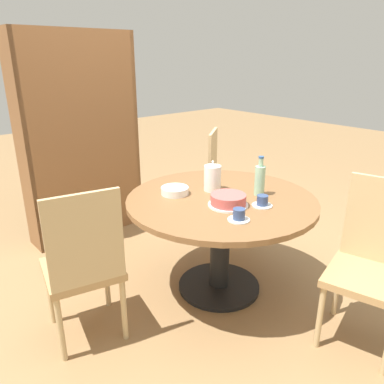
{
  "coord_description": "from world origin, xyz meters",
  "views": [
    {
      "loc": [
        -1.7,
        -1.64,
        1.62
      ],
      "look_at": [
        0.0,
        0.3,
        0.67
      ],
      "focal_mm": 35.0,
      "sensor_mm": 36.0,
      "label": 1
    }
  ],
  "objects_px": {
    "bookshelf": "(82,143)",
    "cup_b": "(239,216)",
    "chair_b": "(84,264)",
    "chair_c": "(371,262)",
    "cake_main": "(228,200)",
    "chair_a": "(226,181)",
    "cup_a": "(262,202)",
    "coffee_pot": "(212,177)",
    "water_bottle": "(260,180)"
  },
  "relations": [
    {
      "from": "chair_a",
      "to": "coffee_pot",
      "type": "height_order",
      "value": "chair_a"
    },
    {
      "from": "chair_a",
      "to": "coffee_pot",
      "type": "distance_m",
      "value": 0.88
    },
    {
      "from": "water_bottle",
      "to": "cup_b",
      "type": "relative_size",
      "value": 2.09
    },
    {
      "from": "chair_b",
      "to": "chair_c",
      "type": "bearing_deg",
      "value": 152.58
    },
    {
      "from": "bookshelf",
      "to": "cup_b",
      "type": "relative_size",
      "value": 13.9
    },
    {
      "from": "chair_a",
      "to": "cake_main",
      "type": "xyz_separation_m",
      "value": [
        -0.79,
        -0.77,
        0.24
      ]
    },
    {
      "from": "chair_b",
      "to": "bookshelf",
      "type": "height_order",
      "value": "bookshelf"
    },
    {
      "from": "chair_b",
      "to": "chair_c",
      "type": "height_order",
      "value": "same"
    },
    {
      "from": "chair_c",
      "to": "water_bottle",
      "type": "height_order",
      "value": "water_bottle"
    },
    {
      "from": "chair_a",
      "to": "chair_c",
      "type": "height_order",
      "value": "same"
    },
    {
      "from": "chair_b",
      "to": "cup_a",
      "type": "relative_size",
      "value": 7.45
    },
    {
      "from": "chair_b",
      "to": "coffee_pot",
      "type": "xyz_separation_m",
      "value": [
        1.0,
        -0.0,
        0.3
      ]
    },
    {
      "from": "chair_a",
      "to": "chair_b",
      "type": "relative_size",
      "value": 1.0
    },
    {
      "from": "bookshelf",
      "to": "chair_b",
      "type": "bearing_deg",
      "value": 63.16
    },
    {
      "from": "coffee_pot",
      "to": "water_bottle",
      "type": "bearing_deg",
      "value": -58.02
    },
    {
      "from": "bookshelf",
      "to": "cup_b",
      "type": "distance_m",
      "value": 1.81
    },
    {
      "from": "chair_c",
      "to": "cup_a",
      "type": "xyz_separation_m",
      "value": [
        -0.21,
        0.64,
        0.23
      ]
    },
    {
      "from": "cup_a",
      "to": "cup_b",
      "type": "distance_m",
      "value": 0.28
    },
    {
      "from": "chair_a",
      "to": "chair_b",
      "type": "bearing_deg",
      "value": 158.9
    },
    {
      "from": "cake_main",
      "to": "cup_a",
      "type": "xyz_separation_m",
      "value": [
        0.16,
        -0.15,
        -0.01
      ]
    },
    {
      "from": "chair_c",
      "to": "cup_b",
      "type": "xyz_separation_m",
      "value": [
        -0.48,
        0.59,
        0.23
      ]
    },
    {
      "from": "coffee_pot",
      "to": "water_bottle",
      "type": "relative_size",
      "value": 0.8
    },
    {
      "from": "water_bottle",
      "to": "cup_b",
      "type": "distance_m",
      "value": 0.47
    },
    {
      "from": "chair_a",
      "to": "cup_a",
      "type": "height_order",
      "value": "chair_a"
    },
    {
      "from": "coffee_pot",
      "to": "water_bottle",
      "type": "distance_m",
      "value": 0.33
    },
    {
      "from": "chair_a",
      "to": "cup_b",
      "type": "height_order",
      "value": "chair_a"
    },
    {
      "from": "cake_main",
      "to": "cup_b",
      "type": "distance_m",
      "value": 0.23
    },
    {
      "from": "cake_main",
      "to": "cup_a",
      "type": "height_order",
      "value": "cake_main"
    },
    {
      "from": "water_bottle",
      "to": "cake_main",
      "type": "relative_size",
      "value": 1.06
    },
    {
      "from": "bookshelf",
      "to": "water_bottle",
      "type": "height_order",
      "value": "bookshelf"
    },
    {
      "from": "chair_b",
      "to": "cup_a",
      "type": "bearing_deg",
      "value": 170.83
    },
    {
      "from": "bookshelf",
      "to": "cup_a",
      "type": "distance_m",
      "value": 1.8
    },
    {
      "from": "chair_b",
      "to": "cake_main",
      "type": "height_order",
      "value": "chair_b"
    },
    {
      "from": "cup_a",
      "to": "water_bottle",
      "type": "bearing_deg",
      "value": 44.97
    },
    {
      "from": "chair_a",
      "to": "coffee_pot",
      "type": "bearing_deg",
      "value": 179.19
    },
    {
      "from": "chair_a",
      "to": "chair_b",
      "type": "height_order",
      "value": "same"
    },
    {
      "from": "chair_b",
      "to": "coffee_pot",
      "type": "distance_m",
      "value": 1.05
    },
    {
      "from": "chair_b",
      "to": "cup_a",
      "type": "xyz_separation_m",
      "value": [
        1.04,
        -0.42,
        0.23
      ]
    },
    {
      "from": "chair_b",
      "to": "cake_main",
      "type": "xyz_separation_m",
      "value": [
        0.88,
        -0.28,
        0.24
      ]
    },
    {
      "from": "chair_a",
      "to": "bookshelf",
      "type": "xyz_separation_m",
      "value": [
        -0.99,
        0.84,
        0.37
      ]
    },
    {
      "from": "bookshelf",
      "to": "cup_b",
      "type": "height_order",
      "value": "bookshelf"
    },
    {
      "from": "cake_main",
      "to": "chair_c",
      "type": "bearing_deg",
      "value": -64.96
    },
    {
      "from": "chair_c",
      "to": "cake_main",
      "type": "distance_m",
      "value": 0.9
    },
    {
      "from": "chair_a",
      "to": "water_bottle",
      "type": "relative_size",
      "value": 3.57
    },
    {
      "from": "chair_a",
      "to": "cup_b",
      "type": "relative_size",
      "value": 7.45
    },
    {
      "from": "chair_b",
      "to": "chair_c",
      "type": "xyz_separation_m",
      "value": [
        1.24,
        -1.06,
        0.0
      ]
    },
    {
      "from": "chair_a",
      "to": "cup_b",
      "type": "bearing_deg",
      "value": -170.7
    },
    {
      "from": "chair_b",
      "to": "cake_main",
      "type": "distance_m",
      "value": 0.95
    },
    {
      "from": "bookshelf",
      "to": "cup_b",
      "type": "bearing_deg",
      "value": 92.74
    },
    {
      "from": "cake_main",
      "to": "bookshelf",
      "type": "bearing_deg",
      "value": 97.16
    }
  ]
}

